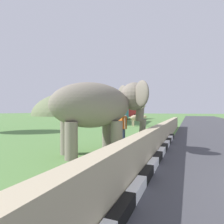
{
  "coord_description": "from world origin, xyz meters",
  "views": [
    {
      "loc": [
        -4.43,
        3.0,
        1.65
      ],
      "look_at": [
        2.53,
        5.8,
        1.6
      ],
      "focal_mm": 30.63,
      "sensor_mm": 36.0,
      "label": 1
    }
  ],
  "objects": [
    {
      "name": "cow_mid",
      "position": [
        15.51,
        8.09,
        0.87
      ],
      "size": [
        1.49,
        1.75,
        1.23
      ],
      "color": "tan",
      "rests_on": "ground_plane"
    },
    {
      "name": "striped_curb",
      "position": [
        -0.35,
        3.94,
        0.12
      ],
      "size": [
        16.2,
        0.2,
        0.24
      ],
      "color": "white",
      "rests_on": "ground_plane"
    },
    {
      "name": "hill_east",
      "position": [
        55.0,
        39.64,
        0.0
      ],
      "size": [
        35.82,
        28.65,
        16.96
      ],
      "color": "#697351",
      "rests_on": "ground_plane"
    },
    {
      "name": "bus_teal",
      "position": [
        19.68,
        12.58,
        2.08
      ],
      "size": [
        9.72,
        3.49,
        3.5
      ],
      "color": "teal",
      "rests_on": "ground_plane"
    },
    {
      "name": "barrier_parapet",
      "position": [
        2.0,
        4.24,
        0.5
      ],
      "size": [
        28.0,
        0.36,
        1.0
      ],
      "primitive_type": "cube",
      "color": "tan",
      "rests_on": "ground_plane"
    },
    {
      "name": "elephant",
      "position": [
        2.2,
        6.15,
        1.83
      ],
      "size": [
        3.85,
        3.82,
        2.83
      ],
      "color": "gray",
      "rests_on": "ground_plane"
    },
    {
      "name": "bus_red",
      "position": [
        30.13,
        14.61,
        2.08
      ],
      "size": [
        9.58,
        3.35,
        3.5
      ],
      "color": "#B21E1E",
      "rests_on": "ground_plane"
    },
    {
      "name": "cow_near",
      "position": [
        18.38,
        10.97,
        0.87
      ],
      "size": [
        1.23,
        1.87,
        1.23
      ],
      "color": "beige",
      "rests_on": "ground_plane"
    },
    {
      "name": "person_handler",
      "position": [
        3.9,
        5.83,
        0.93
      ],
      "size": [
        0.53,
        0.53,
        1.66
      ],
      "color": "navy",
      "rests_on": "ground_plane"
    }
  ]
}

